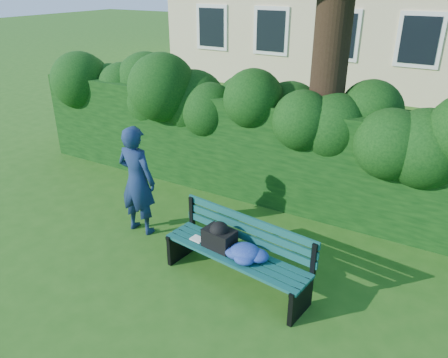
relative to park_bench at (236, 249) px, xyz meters
The scene contains 4 objects.
ground 0.96m from the park_bench, 154.61° to the left, with size 80.00×80.00×0.00m, color #265916.
hedge 2.69m from the park_bench, 106.18° to the left, with size 10.00×1.00×1.80m.
park_bench is the anchor object (origin of this frame).
man_reading 2.01m from the park_bench, 168.85° to the left, with size 0.63×0.42×1.74m, color #16284E.
Camera 1 is at (2.98, -4.49, 3.68)m, focal length 35.00 mm.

